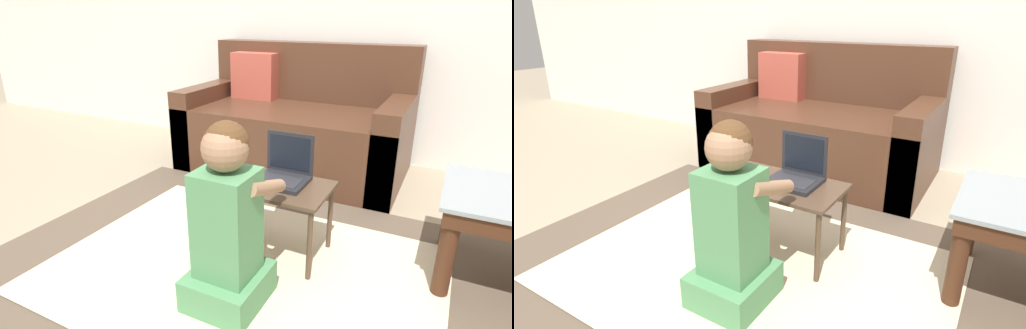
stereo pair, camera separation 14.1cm
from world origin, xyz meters
TOP-DOWN VIEW (x-y plane):
  - ground_plane at (0.00, 0.00)m, footprint 16.00×16.00m
  - area_rug at (0.13, -0.05)m, footprint 2.42×1.76m
  - couch at (-0.17, 1.33)m, footprint 1.61×0.89m
  - laptop_desk at (0.13, 0.17)m, footprint 0.64×0.34m
  - laptop at (0.21, 0.22)m, footprint 0.24×0.21m
  - computer_mouse at (0.04, 0.15)m, footprint 0.07×0.11m
  - person_seated at (0.19, -0.26)m, footprint 0.29×0.43m

SIDE VIEW (x-z plane):
  - ground_plane at x=0.00m, z-range 0.00..0.00m
  - area_rug at x=0.13m, z-range 0.00..0.01m
  - couch at x=-0.17m, z-range -0.14..0.77m
  - laptop_desk at x=0.13m, z-range 0.14..0.51m
  - person_seated at x=0.19m, z-range -0.03..0.74m
  - computer_mouse at x=0.04m, z-range 0.37..0.40m
  - laptop at x=0.21m, z-range 0.29..0.51m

